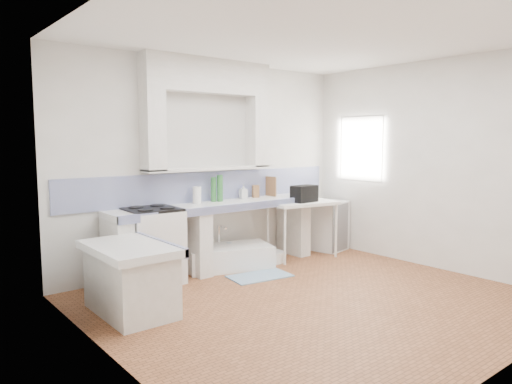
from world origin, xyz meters
TOP-DOWN VIEW (x-y plane):
  - floor at (0.00, 0.00)m, footprint 4.50×4.50m
  - ceiling at (0.00, 0.00)m, footprint 4.50×4.50m
  - wall_back at (0.00, 2.00)m, footprint 4.50×0.00m
  - wall_left at (-2.25, 0.00)m, footprint 0.00×4.50m
  - wall_right at (2.25, 0.00)m, footprint 0.00×4.50m
  - alcove_mass at (-0.10, 1.88)m, footprint 1.90×0.25m
  - window_frame at (2.42, 1.20)m, footprint 0.35×0.86m
  - lace_valance at (2.28, 1.20)m, footprint 0.01×0.84m
  - counter_slab at (-0.10, 1.70)m, footprint 3.00×0.60m
  - counter_lip at (-0.10, 1.42)m, footprint 3.00×0.04m
  - counter_pier_left at (-1.50, 1.70)m, footprint 0.20×0.55m
  - counter_pier_mid at (-0.45, 1.70)m, footprint 0.20×0.55m
  - counter_pier_right at (1.30, 1.70)m, footprint 0.20×0.55m
  - peninsula_top at (-1.70, 0.90)m, footprint 0.70×1.10m
  - peninsula_base at (-1.70, 0.90)m, footprint 0.60×1.00m
  - peninsula_lip at (-1.37, 0.90)m, footprint 0.04×1.10m
  - backsplash at (0.00, 1.99)m, footprint 4.27×0.03m
  - stove at (-1.06, 1.69)m, footprint 0.65×0.63m
  - sink at (0.05, 1.66)m, footprint 1.28×0.95m
  - side_table at (1.24, 1.44)m, footprint 1.08×0.72m
  - fridge at (1.92, 1.55)m, footprint 0.60×0.60m
  - bucket_red at (-0.13, 1.70)m, footprint 0.34×0.34m
  - bucket_orange at (0.17, 1.55)m, footprint 0.27×0.27m
  - bucket_blue at (0.35, 1.59)m, footprint 0.34×0.34m
  - basin_white at (0.70, 1.54)m, footprint 0.49×0.49m
  - water_bottle_a at (-0.08, 1.85)m, footprint 0.10×0.10m
  - water_bottle_b at (0.17, 1.80)m, footprint 0.11×0.11m
  - black_bag at (1.23, 1.40)m, footprint 0.40×0.25m
  - green_bottle_a at (-0.05, 1.85)m, footprint 0.09×0.09m
  - green_bottle_b at (0.03, 1.81)m, footprint 0.10×0.10m
  - knife_block at (0.68, 1.85)m, footprint 0.11×0.10m
  - cutting_board at (0.98, 1.85)m, footprint 0.03×0.22m
  - paper_towel at (-0.33, 1.83)m, footprint 0.14×0.14m
  - soap_bottle at (0.46, 1.85)m, footprint 0.11×0.12m
  - rug at (0.11, 1.06)m, footprint 0.83×0.55m

SIDE VIEW (x-z plane):
  - floor at x=0.00m, z-range 0.00..0.00m
  - rug at x=0.11m, z-range 0.00..0.01m
  - basin_white at x=0.70m, z-range 0.00..0.15m
  - bucket_orange at x=0.17m, z-range 0.00..0.24m
  - bucket_red at x=-0.13m, z-range 0.00..0.27m
  - sink at x=0.05m, z-range 0.00..0.27m
  - bucket_blue at x=0.35m, z-range 0.00..0.30m
  - water_bottle_a at x=-0.08m, z-range 0.00..0.30m
  - water_bottle_b at x=0.17m, z-range 0.00..0.31m
  - peninsula_base at x=-1.70m, z-range 0.00..0.62m
  - fridge at x=1.92m, z-range 0.00..0.78m
  - counter_pier_left at x=-1.50m, z-range 0.00..0.82m
  - counter_pier_mid at x=-0.45m, z-range 0.00..0.82m
  - counter_pier_right at x=1.30m, z-range 0.00..0.82m
  - side_table at x=1.24m, z-range 0.40..0.44m
  - stove at x=-1.06m, z-range 0.00..0.89m
  - peninsula_top at x=-1.70m, z-range 0.62..0.70m
  - peninsula_lip at x=-1.37m, z-range 0.61..0.71m
  - counter_slab at x=-0.10m, z-range 0.82..0.90m
  - counter_lip at x=-0.10m, z-range 0.81..0.91m
  - black_bag at x=1.23m, z-range 0.83..1.08m
  - knife_block at x=0.68m, z-range 0.90..1.08m
  - soap_bottle at x=0.46m, z-range 0.90..1.11m
  - paper_towel at x=-0.33m, z-range 0.90..1.12m
  - cutting_board at x=0.98m, z-range 0.90..1.19m
  - green_bottle_a at x=-0.05m, z-range 0.90..1.23m
  - green_bottle_b at x=0.03m, z-range 0.90..1.26m
  - backsplash at x=0.00m, z-range 0.90..1.30m
  - wall_back at x=0.00m, z-range -0.85..3.65m
  - wall_left at x=-2.25m, z-range -0.85..3.65m
  - wall_right at x=2.25m, z-range -0.85..3.65m
  - window_frame at x=2.42m, z-range 1.07..2.13m
  - lace_valance at x=2.28m, z-range 1.86..2.10m
  - alcove_mass at x=-0.10m, z-range 2.35..2.80m
  - ceiling at x=0.00m, z-range 2.80..2.80m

